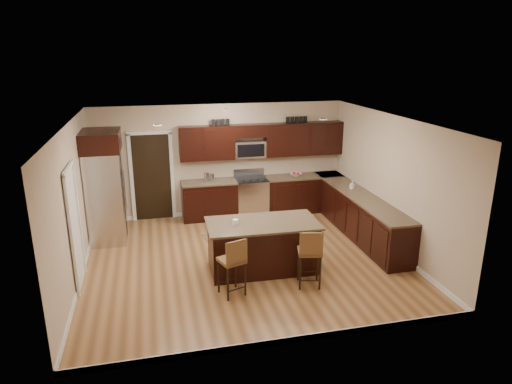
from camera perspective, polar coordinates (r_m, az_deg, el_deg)
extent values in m
plane|color=#97663C|center=(8.97, -1.41, -8.43)|extent=(6.00, 6.00, 0.00)
plane|color=silver|center=(8.17, -1.55, 8.89)|extent=(6.00, 6.00, 0.00)
plane|color=#C3AA8D|center=(11.09, -4.40, 3.98)|extent=(6.00, 0.00, 6.00)
plane|color=#C3AA8D|center=(8.42, -21.88, -1.57)|extent=(0.00, 5.50, 5.50)
plane|color=#C3AA8D|center=(9.52, 16.49, 1.07)|extent=(0.00, 5.50, 5.50)
cube|color=black|center=(11.00, -5.85, -1.09)|extent=(1.30, 0.60, 0.88)
cube|color=black|center=(11.52, 5.96, -0.23)|extent=(1.94, 0.60, 0.88)
cube|color=black|center=(10.06, 13.25, -3.27)|extent=(0.60, 3.35, 0.88)
cube|color=brown|center=(10.87, -5.92, 1.21)|extent=(1.30, 0.63, 0.04)
cube|color=brown|center=(11.40, 6.03, 1.97)|extent=(1.94, 0.63, 0.04)
cube|color=brown|center=(9.91, 13.43, -0.78)|extent=(0.63, 3.35, 0.04)
cube|color=black|center=(10.78, -6.17, 6.11)|extent=(1.30, 0.33, 0.80)
cube|color=black|center=(11.31, 5.95, 6.65)|extent=(1.94, 0.33, 0.80)
cube|color=black|center=(10.91, -0.79, 7.67)|extent=(0.76, 0.33, 0.30)
cube|color=silver|center=(11.17, -0.60, -0.67)|extent=(0.76, 0.64, 0.90)
cube|color=black|center=(11.03, -0.61, 1.61)|extent=(0.76, 0.60, 0.03)
cube|color=black|center=(10.89, -0.26, -1.14)|extent=(0.65, 0.01, 0.45)
cube|color=silver|center=(11.26, -0.92, 2.51)|extent=(0.76, 0.05, 0.18)
cube|color=silver|center=(11.01, -0.80, 5.38)|extent=(0.76, 0.31, 0.40)
cube|color=black|center=(11.03, -12.85, 1.81)|extent=(0.85, 0.03, 2.06)
cube|color=white|center=(8.25, -21.77, -4.39)|extent=(0.03, 0.80, 2.04)
cube|color=black|center=(8.44, 0.81, -6.86)|extent=(1.94, 1.01, 0.88)
cube|color=brown|center=(8.26, 0.83, -3.95)|extent=(2.04, 1.11, 0.04)
cube|color=black|center=(8.61, 0.80, -9.26)|extent=(1.86, 0.92, 0.09)
cube|color=brown|center=(7.54, -3.08, -8.50)|extent=(0.48, 0.48, 0.05)
cube|color=brown|center=(7.32, -2.44, -7.60)|extent=(0.37, 0.16, 0.41)
cylinder|color=black|center=(7.52, -4.06, -11.35)|extent=(0.03, 0.03, 0.59)
cylinder|color=black|center=(7.57, -1.58, -11.10)|extent=(0.03, 0.03, 0.59)
cylinder|color=black|center=(7.80, -4.46, -10.23)|extent=(0.03, 0.03, 0.59)
cylinder|color=black|center=(7.85, -2.07, -10.00)|extent=(0.03, 0.03, 0.59)
cube|color=brown|center=(7.85, 6.72, -7.38)|extent=(0.47, 0.47, 0.06)
cube|color=brown|center=(7.61, 6.94, -6.53)|extent=(0.39, 0.12, 0.42)
cylinder|color=black|center=(7.80, 5.88, -10.20)|extent=(0.03, 0.03, 0.60)
cylinder|color=black|center=(7.91, 8.21, -9.90)|extent=(0.03, 0.03, 0.60)
cylinder|color=black|center=(8.09, 5.11, -9.15)|extent=(0.03, 0.03, 0.60)
cylinder|color=black|center=(8.19, 7.35, -8.87)|extent=(0.03, 0.03, 0.60)
cube|color=silver|center=(10.04, -18.25, -0.53)|extent=(0.72, 0.97, 1.94)
cube|color=black|center=(10.02, -16.18, -0.39)|extent=(0.01, 0.02, 1.84)
cylinder|color=silver|center=(9.91, -16.10, 0.02)|extent=(0.02, 0.02, 0.86)
cylinder|color=silver|center=(10.06, -16.06, 0.28)|extent=(0.02, 0.02, 0.86)
cube|color=black|center=(9.77, -18.90, 6.05)|extent=(0.78, 1.03, 0.41)
cube|color=brown|center=(10.02, -3.77, -5.57)|extent=(1.02, 0.76, 0.01)
imported|color=silver|center=(11.31, 5.00, 2.18)|extent=(0.35, 0.35, 0.07)
imported|color=#B2B2B2|center=(10.42, 11.93, 0.86)|extent=(0.11, 0.11, 0.18)
cylinder|color=silver|center=(10.82, -6.21, 1.85)|extent=(0.12, 0.12, 0.22)
cylinder|color=silver|center=(10.84, -5.53, 1.80)|extent=(0.11, 0.11, 0.18)
cylinder|color=white|center=(8.14, -2.60, -3.78)|extent=(0.10, 0.10, 0.10)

